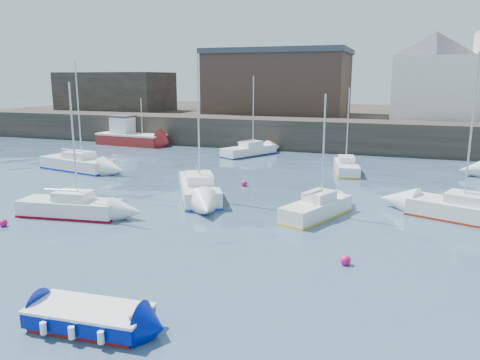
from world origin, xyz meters
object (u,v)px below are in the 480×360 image
(buoy_mid, at_px, (345,265))
(blue_dinghy, at_px, (89,317))
(sailboat_f, at_px, (346,167))
(sailboat_d, at_px, (476,212))
(buoy_near, at_px, (4,226))
(sailboat_b, at_px, (199,188))
(sailboat_h, at_px, (249,150))
(sailboat_e, at_px, (77,163))
(buoy_far, at_px, (244,186))
(fishing_boat, at_px, (130,136))
(sailboat_a, at_px, (70,207))
(sailboat_c, at_px, (317,208))

(buoy_mid, bearing_deg, blue_dinghy, -131.46)
(sailboat_f, bearing_deg, blue_dinghy, -99.41)
(sailboat_d, relative_size, buoy_near, 21.28)
(sailboat_b, bearing_deg, sailboat_h, 97.24)
(sailboat_e, bearing_deg, buoy_far, -3.78)
(sailboat_b, distance_m, buoy_mid, 12.47)
(sailboat_d, distance_m, sailboat_f, 13.10)
(sailboat_f, bearing_deg, fishing_boat, 161.97)
(sailboat_a, distance_m, sailboat_c, 12.92)
(sailboat_b, xyz_separation_m, sailboat_e, (-12.54, 4.63, -0.01))
(fishing_boat, relative_size, sailboat_d, 0.93)
(sailboat_c, xyz_separation_m, buoy_far, (-5.86, 5.51, -0.48))
(sailboat_b, distance_m, sailboat_f, 13.05)
(fishing_boat, xyz_separation_m, sailboat_b, (16.49, -18.46, -0.42))
(blue_dinghy, height_order, buoy_far, blue_dinghy)
(fishing_boat, distance_m, sailboat_f, 25.29)
(sailboat_b, bearing_deg, sailboat_e, 159.73)
(sailboat_a, relative_size, sailboat_e, 0.83)
(sailboat_a, relative_size, sailboat_h, 0.95)
(sailboat_b, height_order, sailboat_d, sailboat_b)
(sailboat_b, height_order, sailboat_h, sailboat_b)
(sailboat_h, bearing_deg, fishing_boat, 169.87)
(sailboat_h, bearing_deg, sailboat_e, -133.10)
(sailboat_d, height_order, sailboat_h, sailboat_d)
(fishing_boat, bearing_deg, sailboat_f, -18.03)
(sailboat_a, relative_size, buoy_near, 17.58)
(sailboat_a, bearing_deg, sailboat_f, 53.30)
(sailboat_f, bearing_deg, buoy_near, -126.73)
(fishing_boat, relative_size, sailboat_h, 1.07)
(buoy_far, bearing_deg, fishing_boat, 140.84)
(fishing_boat, height_order, sailboat_b, sailboat_b)
(sailboat_b, relative_size, buoy_near, 21.40)
(sailboat_f, relative_size, sailboat_h, 0.87)
(fishing_boat, bearing_deg, blue_dinghy, -59.45)
(fishing_boat, xyz_separation_m, sailboat_c, (24.00, -20.28, -0.49))
(buoy_near, bearing_deg, fishing_boat, 110.03)
(sailboat_e, relative_size, buoy_mid, 19.89)
(fishing_boat, relative_size, sailboat_c, 1.23)
(sailboat_d, bearing_deg, sailboat_a, -163.57)
(sailboat_e, xyz_separation_m, sailboat_f, (20.09, 6.00, -0.09))
(sailboat_h, xyz_separation_m, buoy_near, (-4.66, -24.32, -0.48))
(sailboat_a, distance_m, sailboat_b, 7.57)
(sailboat_a, height_order, sailboat_h, sailboat_h)
(blue_dinghy, distance_m, sailboat_d, 19.21)
(sailboat_h, bearing_deg, sailboat_a, -97.18)
(blue_dinghy, xyz_separation_m, buoy_mid, (6.41, 7.26, -0.38))
(sailboat_b, height_order, buoy_near, sailboat_b)
(sailboat_d, distance_m, buoy_mid, 9.56)
(sailboat_a, bearing_deg, sailboat_e, 126.50)
(blue_dinghy, height_order, sailboat_f, sailboat_f)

